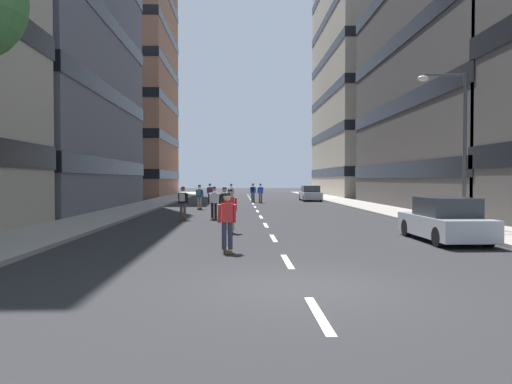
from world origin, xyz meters
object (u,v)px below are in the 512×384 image
(parked_car_mid, at_px, (310,194))
(skater_5, at_px, (230,208))
(skater_1, at_px, (225,203))
(skater_8, at_px, (231,193))
(skater_0, at_px, (183,201))
(skater_6, at_px, (210,192))
(skater_7, at_px, (253,191))
(skater_4, at_px, (199,195))
(skater_9, at_px, (214,201))
(skater_3, at_px, (227,219))
(streetlamp_right, at_px, (456,132))
(skater_2, at_px, (260,192))
(parked_car_near, at_px, (445,221))

(parked_car_mid, distance_m, skater_5, 29.59)
(skater_1, distance_m, skater_8, 17.64)
(skater_0, height_order, skater_6, same)
(skater_1, height_order, skater_7, same)
(skater_4, xyz_separation_m, skater_7, (4.11, 10.75, 0.00))
(skater_5, bearing_deg, skater_4, 99.13)
(skater_7, height_order, skater_9, same)
(skater_3, bearing_deg, skater_5, 89.97)
(streetlamp_right, xyz_separation_m, skater_2, (-7.23, 23.62, -3.15))
(skater_2, height_order, skater_5, same)
(skater_3, relative_size, skater_6, 1.00)
(parked_car_near, xyz_separation_m, skater_1, (-7.80, 7.48, 0.29))
(parked_car_mid, distance_m, skater_4, 16.65)
(skater_3, distance_m, skater_8, 27.44)
(skater_4, height_order, skater_8, same)
(parked_car_mid, relative_size, skater_4, 2.47)
(skater_5, bearing_deg, parked_car_mid, 75.44)
(parked_car_near, bearing_deg, parked_car_mid, 90.00)
(streetlamp_right, height_order, skater_0, streetlamp_right)
(parked_car_near, height_order, skater_3, skater_3)
(parked_car_mid, distance_m, skater_8, 10.02)
(parked_car_mid, distance_m, skater_6, 10.50)
(skater_9, bearing_deg, skater_0, -177.17)
(skater_0, xyz_separation_m, skater_3, (2.59, -11.41, -0.03))
(skater_1, height_order, skater_4, same)
(streetlamp_right, relative_size, skater_2, 3.65)
(skater_8, xyz_separation_m, skater_9, (-0.67, -15.94, 0.00))
(skater_0, xyz_separation_m, skater_4, (0.14, 9.00, 0.00))
(skater_4, relative_size, skater_7, 1.00)
(skater_3, distance_m, skater_4, 20.56)
(parked_car_mid, bearing_deg, skater_9, -110.65)
(parked_car_near, relative_size, skater_7, 2.47)
(skater_6, distance_m, skater_7, 4.15)
(parked_car_near, distance_m, skater_4, 20.63)
(parked_car_near, xyz_separation_m, skater_8, (-7.74, 25.13, 0.29))
(skater_2, bearing_deg, skater_7, 114.47)
(skater_5, distance_m, skater_7, 26.05)
(parked_car_near, height_order, parked_car_mid, same)
(skater_4, bearing_deg, skater_2, 63.01)
(parked_car_near, distance_m, skater_9, 12.45)
(parked_car_near, distance_m, skater_1, 10.81)
(streetlamp_right, bearing_deg, skater_4, 130.02)
(parked_car_near, xyz_separation_m, skater_6, (-9.69, 27.47, 0.32))
(skater_5, height_order, skater_6, same)
(skater_0, relative_size, skater_9, 1.00)
(skater_4, xyz_separation_m, skater_5, (2.45, -15.25, -0.03))
(skater_1, relative_size, skater_5, 1.00)
(skater_2, distance_m, skater_9, 18.54)
(skater_2, distance_m, skater_6, 4.56)
(skater_3, relative_size, skater_4, 1.00)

